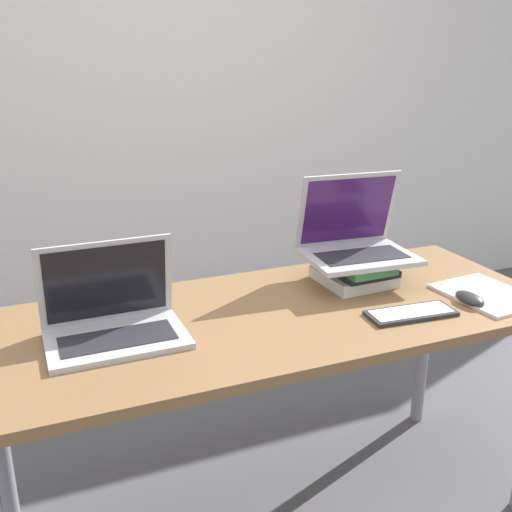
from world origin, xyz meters
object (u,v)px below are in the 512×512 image
Objects in this scene: wireless_keyboard at (411,313)px; mouse at (470,299)px; book_stack at (355,271)px; laptop_left at (113,319)px; notepad at (487,295)px; laptop_on_books at (355,240)px.

mouse is (0.21, 0.00, 0.01)m from wireless_keyboard.
mouse is at bearing -51.25° from book_stack.
laptop_left is 1.35× the size of wireless_keyboard.
mouse is (1.03, -0.19, -0.03)m from laptop_left.
book_stack reaches higher than notepad.
wireless_keyboard reaches higher than notepad.
laptop_left reaches higher than mouse.
laptop_on_books is 0.44m from notepad.
laptop_on_books is at bearing 66.22° from book_stack.
laptop_on_books reaches higher than notepad.
book_stack is at bearing -113.78° from laptop_on_books.
wireless_keyboard is 2.43× the size of mouse.
laptop_on_books is 3.29× the size of mouse.
book_stack is at bearing 141.34° from notepad.
mouse is (0.22, -0.31, -0.12)m from laptop_on_books.
mouse is 0.36× the size of notepad.
book_stack is 0.29m from wireless_keyboard.
notepad is at bearing 5.67° from wireless_keyboard.
mouse reaches higher than wireless_keyboard.
laptop_left is at bearing 171.95° from notepad.
laptop_on_books reaches higher than wireless_keyboard.
mouse is at bearing 0.83° from wireless_keyboard.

